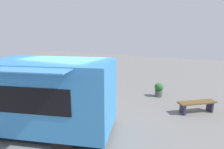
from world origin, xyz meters
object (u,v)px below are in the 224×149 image
at_px(person_customer, 69,75).
at_px(planter_flowering_far, 100,78).
at_px(plaza_bench, 197,104).
at_px(planter_flowering_near, 159,89).
at_px(food_truck, 32,97).

bearing_deg(person_customer, planter_flowering_far, -82.57).
bearing_deg(planter_flowering_far, plaza_bench, -111.06).
height_order(planter_flowering_near, planter_flowering_far, planter_flowering_near).
xyz_separation_m(food_truck, planter_flowering_far, (6.26, 1.12, -0.86)).
distance_m(food_truck, person_customer, 6.92).
bearing_deg(planter_flowering_far, planter_flowering_near, -103.43).
height_order(food_truck, planter_flowering_near, food_truck).
xyz_separation_m(food_truck, person_customer, (5.96, 3.41, -0.83)).
distance_m(person_customer, planter_flowering_far, 2.31).
bearing_deg(plaza_bench, planter_flowering_far, 68.94).
relative_size(planter_flowering_near, planter_flowering_far, 1.18).
distance_m(planter_flowering_far, plaza_bench, 6.35).
distance_m(food_truck, planter_flowering_far, 6.42).
relative_size(planter_flowering_near, plaza_bench, 0.48).
height_order(planter_flowering_near, plaza_bench, planter_flowering_near).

